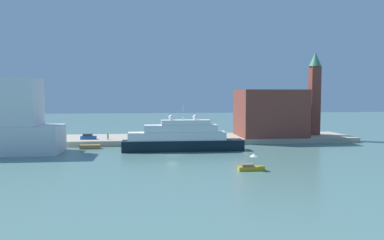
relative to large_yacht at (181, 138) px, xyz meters
The scene contains 10 objects.
ground 7.70m from the large_yacht, 112.31° to the right, with size 400.00×400.00×0.00m, color slate.
quay_dock 19.08m from the large_yacht, 98.13° to the left, with size 110.00×18.56×1.45m, color #ADA38E.
large_yacht is the anchor object (origin of this frame).
small_motorboat 27.57m from the large_yacht, 67.40° to the right, with size 4.71×1.49×3.07m.
work_barge 23.81m from the large_yacht, 165.03° to the left, with size 5.11×1.69×1.00m, color olive.
harbor_building 33.31m from the large_yacht, 31.59° to the left, with size 18.86×15.56×13.79m, color brown.
bell_tower 48.32m from the large_yacht, 24.15° to the left, with size 3.76×3.76×25.30m.
parked_car 28.78m from the large_yacht, 149.10° to the left, with size 4.21×1.87×1.50m.
person_figure 23.62m from the large_yacht, 144.57° to the left, with size 0.36×0.36×1.80m.
mooring_bollard 11.36m from the large_yacht, 73.58° to the left, with size 0.54×0.54×0.75m, color black.
Camera 1 is at (-4.82, -83.89, 13.67)m, focal length 34.81 mm.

